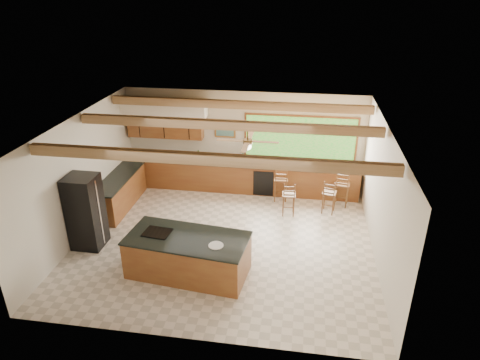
# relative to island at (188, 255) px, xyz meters

# --- Properties ---
(ground) EXTENTS (7.20, 7.20, 0.00)m
(ground) POSITION_rel_island_xyz_m (0.55, 1.34, -0.46)
(ground) COLOR beige
(ground) RESTS_ON ground
(room_shell) EXTENTS (7.27, 6.54, 3.02)m
(room_shell) POSITION_rel_island_xyz_m (0.38, 2.00, 1.76)
(room_shell) COLOR beige
(room_shell) RESTS_ON ground
(counter_run) EXTENTS (7.12, 3.10, 1.22)m
(counter_run) POSITION_rel_island_xyz_m (-0.27, 3.86, 0.01)
(counter_run) COLOR brown
(counter_run) RESTS_ON ground
(island) EXTENTS (2.73, 1.51, 0.93)m
(island) POSITION_rel_island_xyz_m (0.00, 0.00, 0.00)
(island) COLOR brown
(island) RESTS_ON ground
(refrigerator) EXTENTS (0.73, 0.70, 1.83)m
(refrigerator) POSITION_rel_island_xyz_m (-2.67, 0.71, 0.46)
(refrigerator) COLOR black
(refrigerator) RESTS_ON ground
(bar_stool_a) EXTENTS (0.38, 0.38, 1.00)m
(bar_stool_a) POSITION_rel_island_xyz_m (2.05, 2.89, 0.14)
(bar_stool_a) COLOR brown
(bar_stool_a) RESTS_ON ground
(bar_stool_b) EXTENTS (0.42, 0.42, 1.11)m
(bar_stool_b) POSITION_rel_island_xyz_m (1.77, 3.74, 0.20)
(bar_stool_b) COLOR brown
(bar_stool_b) RESTS_ON ground
(bar_stool_c) EXTENTS (0.46, 0.46, 1.11)m
(bar_stool_c) POSITION_rel_island_xyz_m (3.52, 3.65, 0.20)
(bar_stool_c) COLOR brown
(bar_stool_c) RESTS_ON ground
(bar_stool_d) EXTENTS (0.43, 0.43, 1.00)m
(bar_stool_d) POSITION_rel_island_xyz_m (3.15, 3.18, 0.14)
(bar_stool_d) COLOR brown
(bar_stool_d) RESTS_ON ground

